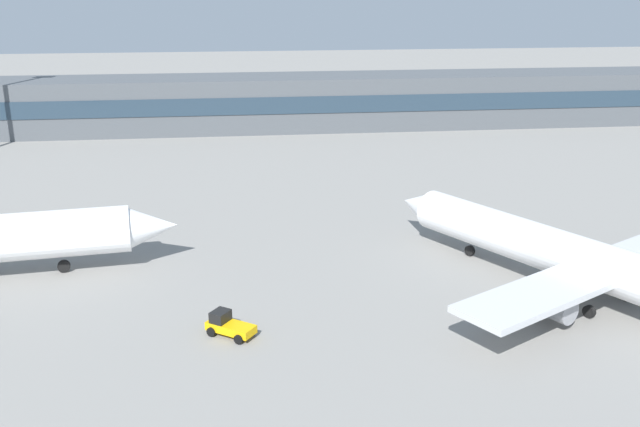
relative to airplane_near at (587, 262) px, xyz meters
The scene contains 4 objects.
ground_plane 25.38m from the airplane_near, 141.26° to the left, with size 400.00×400.00×0.00m, color gray.
terminal_building 76.15m from the airplane_near, 104.95° to the left, with size 138.35×12.13×9.00m.
airplane_near is the anchor object (origin of this frame).
baggage_tug_yellow 28.78m from the airplane_near, behind, with size 3.80×3.32×1.75m.
Camera 1 is at (-8.04, -26.27, 24.72)m, focal length 40.54 mm.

